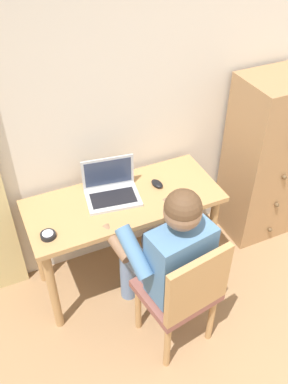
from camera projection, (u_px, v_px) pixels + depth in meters
name	position (u px, v px, depth m)	size (l,w,h in m)	color
wall_back	(150.00, 95.00, 2.73)	(4.80, 0.05, 2.50)	beige
desk	(124.00, 213.00, 2.78)	(1.27, 0.54, 0.75)	tan
dresser	(265.00, 160.00, 3.18)	(0.51, 0.46, 1.33)	#9E754C
chair	(184.00, 292.00, 2.44)	(0.48, 0.46, 0.89)	brown
person_seated	(167.00, 251.00, 2.45)	(0.59, 0.63, 1.21)	#6B84AD
laptop	(111.00, 189.00, 2.71)	(0.37, 0.30, 0.24)	#B7BABF
computer_mouse	(157.00, 184.00, 2.80)	(0.06, 0.10, 0.03)	black
desk_clock	(48.00, 235.00, 2.44)	(0.09, 0.09, 0.03)	black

